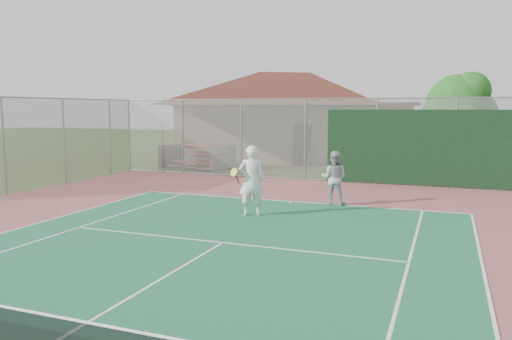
{
  "coord_description": "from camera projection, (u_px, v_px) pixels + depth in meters",
  "views": [
    {
      "loc": [
        4.75,
        -3.77,
        3.09
      ],
      "look_at": [
        -0.19,
        9.01,
        1.4
      ],
      "focal_mm": 35.0,
      "sensor_mm": 36.0,
      "label": 1
    }
  ],
  "objects": [
    {
      "name": "side_fence_left",
      "position": [
        64.0,
        141.0,
        20.5
      ],
      "size": [
        0.08,
        9.0,
        3.5
      ],
      "color": "gray",
      "rests_on": "ground"
    },
    {
      "name": "player_grey_back",
      "position": [
        334.0,
        178.0,
        16.0
      ],
      "size": [
        0.87,
        0.69,
        1.72
      ],
      "rotation": [
        0.0,
        0.0,
        3.19
      ],
      "color": "#A5A7AA",
      "rests_on": "ground"
    },
    {
      "name": "bleachers",
      "position": [
        196.0,
        156.0,
        25.84
      ],
      "size": [
        3.62,
        2.58,
        1.21
      ],
      "rotation": [
        0.0,
        0.0,
        -0.25
      ],
      "color": "#A42F25",
      "rests_on": "ground"
    },
    {
      "name": "back_fence",
      "position": [
        379.0,
        144.0,
        20.32
      ],
      "size": [
        20.08,
        0.11,
        3.53
      ],
      "color": "gray",
      "rests_on": "ground"
    },
    {
      "name": "player_white_front",
      "position": [
        251.0,
        181.0,
        14.34
      ],
      "size": [
        1.05,
        0.85,
        2.03
      ],
      "rotation": [
        0.0,
        0.0,
        3.55
      ],
      "color": "white",
      "rests_on": "ground"
    },
    {
      "name": "tree",
      "position": [
        459.0,
        107.0,
        23.59
      ],
      "size": [
        3.44,
        3.26,
        4.79
      ],
      "color": "#322112",
      "rests_on": "ground"
    },
    {
      "name": "clubhouse",
      "position": [
        289.0,
        107.0,
        31.49
      ],
      "size": [
        16.93,
        14.17,
        6.23
      ],
      "rotation": [
        0.0,
        0.0,
        0.37
      ],
      "color": "tan",
      "rests_on": "ground"
    }
  ]
}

